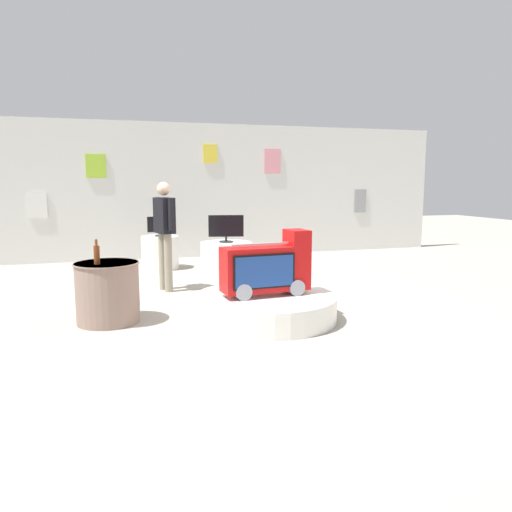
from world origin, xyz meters
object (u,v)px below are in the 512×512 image
(novelty_firetruck_tv, at_px, (267,269))
(display_pedestal_center_rear, at_px, (226,260))
(bottle_on_side_table, at_px, (97,254))
(display_pedestal_left_rear, at_px, (160,252))
(tv_on_center_rear, at_px, (226,228))
(shopper_browsing_near_truck, at_px, (165,228))
(tv_on_left_rear, at_px, (159,225))
(side_table_round, at_px, (108,292))
(main_display_pedestal, at_px, (265,307))

(novelty_firetruck_tv, relative_size, display_pedestal_center_rear, 1.23)
(display_pedestal_center_rear, distance_m, bottle_on_side_table, 3.16)
(novelty_firetruck_tv, distance_m, display_pedestal_center_rear, 2.69)
(display_pedestal_left_rear, bearing_deg, novelty_firetruck_tv, -77.94)
(novelty_firetruck_tv, bearing_deg, display_pedestal_left_rear, 102.06)
(display_pedestal_left_rear, relative_size, bottle_on_side_table, 2.48)
(tv_on_center_rear, height_order, bottle_on_side_table, tv_on_center_rear)
(novelty_firetruck_tv, height_order, shopper_browsing_near_truck, shopper_browsing_near_truck)
(tv_on_left_rear, height_order, shopper_browsing_near_truck, shopper_browsing_near_truck)
(shopper_browsing_near_truck, bearing_deg, display_pedestal_left_rear, 86.31)
(tv_on_left_rear, bearing_deg, display_pedestal_center_rear, -52.85)
(novelty_firetruck_tv, relative_size, tv_on_center_rear, 1.82)
(tv_on_left_rear, distance_m, bottle_on_side_table, 3.79)
(display_pedestal_left_rear, distance_m, side_table_round, 3.68)
(main_display_pedestal, relative_size, bottle_on_side_table, 6.01)
(bottle_on_side_table, bearing_deg, side_table_round, 43.94)
(side_table_round, bearing_deg, tv_on_left_rear, 74.47)
(tv_on_center_rear, height_order, shopper_browsing_near_truck, shopper_browsing_near_truck)
(novelty_firetruck_tv, relative_size, side_table_round, 1.42)
(main_display_pedestal, bearing_deg, novelty_firetruck_tv, -13.87)
(display_pedestal_left_rear, relative_size, side_table_round, 0.93)
(display_pedestal_left_rear, xyz_separation_m, display_pedestal_center_rear, (0.98, -1.30, 0.00))
(main_display_pedestal, distance_m, novelty_firetruck_tv, 0.47)
(display_pedestal_center_rear, bearing_deg, side_table_round, -131.27)
(main_display_pedestal, distance_m, bottle_on_side_table, 2.05)
(novelty_firetruck_tv, relative_size, tv_on_left_rear, 2.32)
(novelty_firetruck_tv, height_order, tv_on_left_rear, novelty_firetruck_tv)
(novelty_firetruck_tv, xyz_separation_m, display_pedestal_left_rear, (-0.85, 3.97, -0.31))
(display_pedestal_center_rear, height_order, side_table_round, side_table_round)
(bottle_on_side_table, bearing_deg, tv_on_left_rear, 73.41)
(bottle_on_side_table, height_order, shopper_browsing_near_truck, shopper_browsing_near_truck)
(display_pedestal_center_rear, xyz_separation_m, bottle_on_side_table, (-2.07, -2.34, 0.52))
(display_pedestal_left_rear, height_order, tv_on_center_rear, tv_on_center_rear)
(display_pedestal_left_rear, xyz_separation_m, shopper_browsing_near_truck, (-0.13, -1.99, 0.65))
(main_display_pedestal, xyz_separation_m, display_pedestal_center_rear, (0.16, 2.66, 0.16))
(tv_on_left_rear, xyz_separation_m, side_table_round, (-0.98, -3.54, -0.46))
(bottle_on_side_table, relative_size, shopper_browsing_near_truck, 0.17)
(novelty_firetruck_tv, xyz_separation_m, tv_on_left_rear, (-0.85, 3.96, 0.21))
(side_table_round, height_order, shopper_browsing_near_truck, shopper_browsing_near_truck)
(shopper_browsing_near_truck, bearing_deg, main_display_pedestal, -64.19)
(display_pedestal_left_rear, relative_size, tv_on_center_rear, 1.20)
(main_display_pedestal, distance_m, display_pedestal_center_rear, 2.67)
(display_pedestal_left_rear, height_order, display_pedestal_center_rear, same)
(display_pedestal_left_rear, bearing_deg, tv_on_center_rear, -53.03)
(display_pedestal_center_rear, bearing_deg, novelty_firetruck_tv, -92.90)
(tv_on_left_rear, distance_m, side_table_round, 3.70)
(tv_on_left_rear, relative_size, shopper_browsing_near_truck, 0.28)
(side_table_round, distance_m, bottle_on_side_table, 0.49)
(display_pedestal_center_rear, distance_m, shopper_browsing_near_truck, 1.46)
(novelty_firetruck_tv, distance_m, bottle_on_side_table, 1.97)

